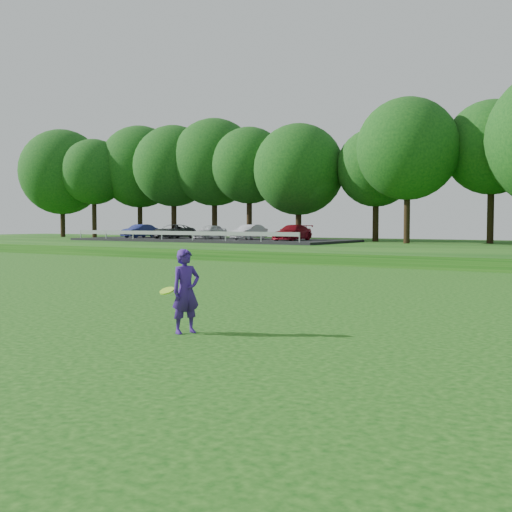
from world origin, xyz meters
The scene contains 4 objects.
ground centered at (0.00, 0.00, 0.00)m, with size 140.00×140.00×0.00m, color #0C400C.
walking_path centered at (0.00, 20.00, 0.02)m, with size 130.00×1.60×0.04m, color gray.
parking_lot centered at (-23.96, 32.81, 1.03)m, with size 24.00×9.00×1.38m.
woman centered at (0.80, -0.14, 0.82)m, with size 0.71×0.72×1.64m.
Camera 1 is at (8.74, -9.72, 2.15)m, focal length 45.00 mm.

